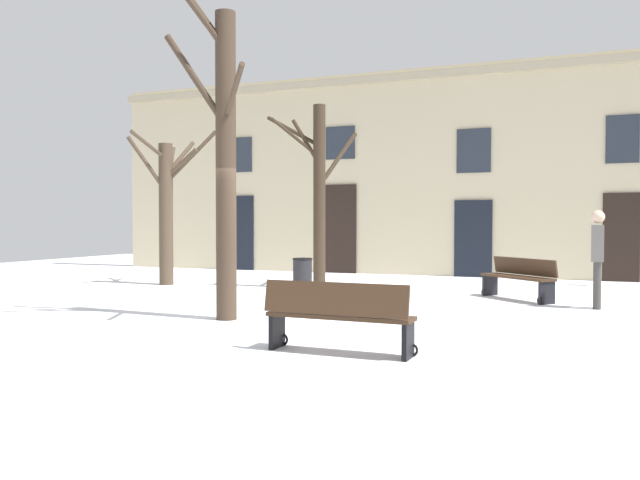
{
  "coord_description": "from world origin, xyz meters",
  "views": [
    {
      "loc": [
        4.74,
        -10.27,
        1.63
      ],
      "look_at": [
        0.0,
        1.78,
        1.26
      ],
      "focal_mm": 36.09,
      "sensor_mm": 36.0,
      "label": 1
    }
  ],
  "objects_px": {
    "tree_foreground": "(318,190)",
    "bench_by_litter_bin": "(519,277)",
    "tree_center": "(167,205)",
    "litter_bin": "(302,279)",
    "tree_right_of_center": "(224,155)",
    "bench_facing_shops": "(338,315)",
    "person_by_shop_door": "(598,253)"
  },
  "relations": [
    {
      "from": "tree_foreground",
      "to": "bench_by_litter_bin",
      "type": "bearing_deg",
      "value": -5.75
    },
    {
      "from": "tree_center",
      "to": "litter_bin",
      "type": "distance_m",
      "value": 5.22
    },
    {
      "from": "tree_foreground",
      "to": "bench_by_litter_bin",
      "type": "height_order",
      "value": "tree_foreground"
    },
    {
      "from": "tree_right_of_center",
      "to": "bench_facing_shops",
      "type": "xyz_separation_m",
      "value": [
        2.7,
        -1.91,
        -2.26
      ]
    },
    {
      "from": "litter_bin",
      "to": "tree_right_of_center",
      "type": "bearing_deg",
      "value": -94.89
    },
    {
      "from": "tree_center",
      "to": "tree_right_of_center",
      "type": "height_order",
      "value": "tree_right_of_center"
    },
    {
      "from": "litter_bin",
      "to": "bench_by_litter_bin",
      "type": "height_order",
      "value": "litter_bin"
    },
    {
      "from": "tree_right_of_center",
      "to": "person_by_shop_door",
      "type": "relative_size",
      "value": 3.14
    },
    {
      "from": "tree_right_of_center",
      "to": "litter_bin",
      "type": "distance_m",
      "value": 3.6
    },
    {
      "from": "litter_bin",
      "to": "tree_center",
      "type": "bearing_deg",
      "value": 157.75
    },
    {
      "from": "tree_foreground",
      "to": "person_by_shop_door",
      "type": "bearing_deg",
      "value": -12.92
    },
    {
      "from": "bench_by_litter_bin",
      "to": "litter_bin",
      "type": "bearing_deg",
      "value": -111.81
    },
    {
      "from": "litter_bin",
      "to": "bench_by_litter_bin",
      "type": "bearing_deg",
      "value": 24.65
    },
    {
      "from": "tree_center",
      "to": "person_by_shop_door",
      "type": "xyz_separation_m",
      "value": [
        10.17,
        -0.94,
        -1.01
      ]
    },
    {
      "from": "tree_foreground",
      "to": "bench_facing_shops",
      "type": "xyz_separation_m",
      "value": [
        3.05,
        -7.03,
        -1.91
      ]
    },
    {
      "from": "litter_bin",
      "to": "person_by_shop_door",
      "type": "relative_size",
      "value": 0.48
    },
    {
      "from": "litter_bin",
      "to": "bench_facing_shops",
      "type": "bearing_deg",
      "value": -62.23
    },
    {
      "from": "tree_foreground",
      "to": "litter_bin",
      "type": "distance_m",
      "value": 3.11
    },
    {
      "from": "person_by_shop_door",
      "to": "tree_center",
      "type": "bearing_deg",
      "value": -92.8
    },
    {
      "from": "tree_right_of_center",
      "to": "tree_center",
      "type": "bearing_deg",
      "value": 133.17
    },
    {
      "from": "tree_right_of_center",
      "to": "bench_facing_shops",
      "type": "distance_m",
      "value": 4.0
    },
    {
      "from": "litter_bin",
      "to": "person_by_shop_door",
      "type": "height_order",
      "value": "person_by_shop_door"
    },
    {
      "from": "tree_right_of_center",
      "to": "tree_foreground",
      "type": "bearing_deg",
      "value": 93.87
    },
    {
      "from": "litter_bin",
      "to": "person_by_shop_door",
      "type": "bearing_deg",
      "value": 9.59
    },
    {
      "from": "litter_bin",
      "to": "tree_foreground",
      "type": "bearing_deg",
      "value": 103.9
    },
    {
      "from": "litter_bin",
      "to": "bench_facing_shops",
      "type": "distance_m",
      "value": 5.29
    },
    {
      "from": "person_by_shop_door",
      "to": "litter_bin",
      "type": "bearing_deg",
      "value": -77.94
    },
    {
      "from": "litter_bin",
      "to": "bench_facing_shops",
      "type": "height_order",
      "value": "bench_facing_shops"
    },
    {
      "from": "litter_bin",
      "to": "person_by_shop_door",
      "type": "distance_m",
      "value": 5.69
    },
    {
      "from": "tree_foreground",
      "to": "bench_facing_shops",
      "type": "relative_size",
      "value": 2.32
    },
    {
      "from": "tree_foreground",
      "to": "litter_bin",
      "type": "height_order",
      "value": "tree_foreground"
    },
    {
      "from": "tree_right_of_center",
      "to": "litter_bin",
      "type": "relative_size",
      "value": 6.54
    }
  ]
}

